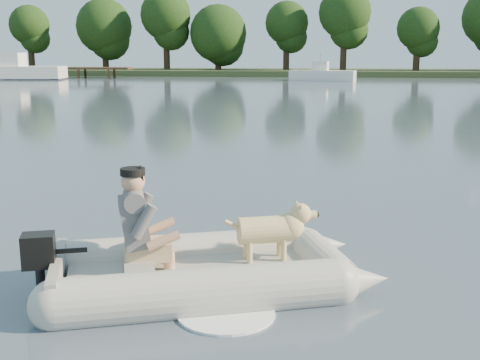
# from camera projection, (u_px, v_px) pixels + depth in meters

# --- Properties ---
(water) EXTENTS (160.00, 160.00, 0.00)m
(water) POSITION_uv_depth(u_px,v_px,m) (218.00, 304.00, 6.06)
(water) COLOR slate
(water) RESTS_ON ground
(shore_bank) EXTENTS (160.00, 12.00, 0.70)m
(shore_bank) POSITION_uv_depth(u_px,v_px,m) (308.00, 73.00, 66.17)
(shore_bank) COLOR #47512D
(shore_bank) RESTS_ON water
(dock) EXTENTS (18.00, 2.00, 1.04)m
(dock) POSITION_uv_depth(u_px,v_px,m) (43.00, 72.00, 59.58)
(dock) COLOR #4C331E
(dock) RESTS_ON water
(treeline) EXTENTS (75.85, 7.35, 9.27)m
(treeline) POSITION_uv_depth(u_px,v_px,m) (323.00, 24.00, 64.05)
(treeline) COLOR #332316
(treeline) RESTS_ON shore_bank
(dinghy) EXTENTS (5.94, 5.26, 1.42)m
(dinghy) POSITION_uv_depth(u_px,v_px,m) (206.00, 233.00, 6.38)
(dinghy) COLOR #A2A29D
(dinghy) RESTS_ON water
(man) EXTENTS (0.91, 0.85, 1.10)m
(man) POSITION_uv_depth(u_px,v_px,m) (136.00, 218.00, 6.25)
(man) COLOR #5C5C60
(man) RESTS_ON dinghy
(dog) EXTENTS (1.01, 0.63, 0.64)m
(dog) POSITION_uv_depth(u_px,v_px,m) (265.00, 234.00, 6.58)
(dog) COLOR tan
(dog) RESTS_ON dinghy
(outboard_motor) EXTENTS (0.50, 0.42, 0.81)m
(outboard_motor) POSITION_uv_depth(u_px,v_px,m) (40.00, 270.00, 6.10)
(outboard_motor) COLOR black
(outboard_motor) RESTS_ON dinghy
(cabin_cruiser) EXTENTS (9.68, 4.47, 2.89)m
(cabin_cruiser) POSITION_uv_depth(u_px,v_px,m) (14.00, 66.00, 54.95)
(cabin_cruiser) COLOR white
(cabin_cruiser) RESTS_ON water
(motorboat) EXTENTS (6.20, 3.31, 2.49)m
(motorboat) POSITION_uv_depth(u_px,v_px,m) (323.00, 68.00, 53.00)
(motorboat) COLOR white
(motorboat) RESTS_ON water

